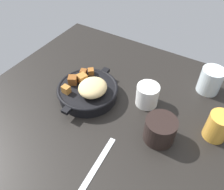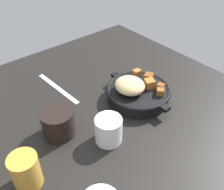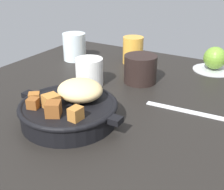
{
  "view_description": "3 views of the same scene",
  "coord_description": "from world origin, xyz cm",
  "px_view_note": "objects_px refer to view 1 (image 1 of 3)",
  "views": [
    {
      "loc": [
        38.77,
        25.38,
        56.54
      ],
      "look_at": [
        -6.2,
        -1.73,
        4.13
      ],
      "focal_mm": 36.51,
      "sensor_mm": 36.0,
      "label": 1
    },
    {
      "loc": [
        -49.81,
        38.21,
        53.57
      ],
      "look_at": [
        -5.48,
        0.97,
        7.92
      ],
      "focal_mm": 41.07,
      "sensor_mm": 36.0,
      "label": 2
    },
    {
      "loc": [
        30.08,
        -52.02,
        31.34
      ],
      "look_at": [
        -0.41,
        -0.3,
        3.15
      ],
      "focal_mm": 46.28,
      "sensor_mm": 36.0,
      "label": 3
    }
  ],
  "objects_px": {
    "water_glass_tall": "(210,80)",
    "juice_glass_amber": "(218,126)",
    "butter_knife": "(93,171)",
    "cast_iron_skillet": "(88,90)",
    "white_creamer_pitcher": "(147,95)",
    "coffee_mug_dark": "(160,130)"
  },
  "relations": [
    {
      "from": "butter_knife",
      "to": "juice_glass_amber",
      "type": "bearing_deg",
      "value": 135.52
    },
    {
      "from": "butter_knife",
      "to": "water_glass_tall",
      "type": "relative_size",
      "value": 2.5
    },
    {
      "from": "cast_iron_skillet",
      "to": "white_creamer_pitcher",
      "type": "distance_m",
      "value": 0.2
    },
    {
      "from": "cast_iron_skillet",
      "to": "water_glass_tall",
      "type": "height_order",
      "value": "water_glass_tall"
    },
    {
      "from": "water_glass_tall",
      "to": "juice_glass_amber",
      "type": "bearing_deg",
      "value": 20.0
    },
    {
      "from": "cast_iron_skillet",
      "to": "butter_knife",
      "type": "height_order",
      "value": "cast_iron_skillet"
    },
    {
      "from": "juice_glass_amber",
      "to": "coffee_mug_dark",
      "type": "relative_size",
      "value": 0.97
    },
    {
      "from": "white_creamer_pitcher",
      "to": "juice_glass_amber",
      "type": "distance_m",
      "value": 0.23
    },
    {
      "from": "water_glass_tall",
      "to": "white_creamer_pitcher",
      "type": "bearing_deg",
      "value": -42.97
    },
    {
      "from": "white_creamer_pitcher",
      "to": "juice_glass_amber",
      "type": "relative_size",
      "value": 0.86
    },
    {
      "from": "water_glass_tall",
      "to": "juice_glass_amber",
      "type": "height_order",
      "value": "water_glass_tall"
    },
    {
      "from": "butter_knife",
      "to": "white_creamer_pitcher",
      "type": "height_order",
      "value": "white_creamer_pitcher"
    },
    {
      "from": "butter_knife",
      "to": "coffee_mug_dark",
      "type": "xyz_separation_m",
      "value": [
        -0.19,
        0.1,
        0.04
      ]
    },
    {
      "from": "butter_knife",
      "to": "coffee_mug_dark",
      "type": "bearing_deg",
      "value": 147.26
    },
    {
      "from": "butter_knife",
      "to": "cast_iron_skillet",
      "type": "bearing_deg",
      "value": -145.98
    },
    {
      "from": "water_glass_tall",
      "to": "butter_knife",
      "type": "bearing_deg",
      "value": -20.37
    },
    {
      "from": "cast_iron_skillet",
      "to": "water_glass_tall",
      "type": "distance_m",
      "value": 0.42
    },
    {
      "from": "water_glass_tall",
      "to": "juice_glass_amber",
      "type": "relative_size",
      "value": 1.04
    },
    {
      "from": "cast_iron_skillet",
      "to": "white_creamer_pitcher",
      "type": "relative_size",
      "value": 3.31
    },
    {
      "from": "white_creamer_pitcher",
      "to": "coffee_mug_dark",
      "type": "relative_size",
      "value": 0.83
    },
    {
      "from": "cast_iron_skillet",
      "to": "butter_knife",
      "type": "xyz_separation_m",
      "value": [
        0.22,
        0.17,
        -0.03
      ]
    },
    {
      "from": "cast_iron_skillet",
      "to": "butter_knife",
      "type": "bearing_deg",
      "value": 37.6
    }
  ]
}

